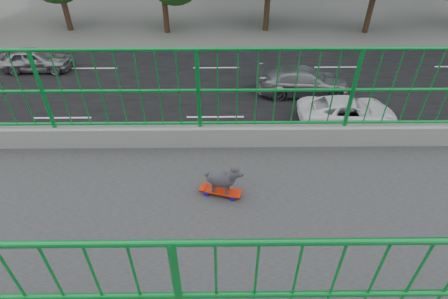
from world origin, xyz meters
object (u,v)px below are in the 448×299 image
Objects in this scene: poodle at (223,178)px; car_4 at (36,59)px; car_1 at (195,151)px; car_3 at (303,81)px; skateboard at (221,191)px; car_2 at (347,112)px.

poodle is 22.86m from car_4.
poodle reaches higher than car_1.
car_3 is (-15.23, 4.71, -6.51)m from poodle.
skateboard reaches higher than car_1.
skateboard reaches higher than car_2.
car_2 is 0.93× the size of car_3.
car_4 is at bearing 70.60° from car_2.
skateboard is at bearing 162.73° from car_3.
car_1 is at bearing -131.86° from car_4.
car_2 is at bearing 167.43° from poodle.
car_1 is at bearing -157.65° from skateboard.
poodle is 11.03m from car_1.
poodle reaches higher than car_2.
skateboard reaches higher than car_4.
car_1 is 1.06× the size of car_4.
poodle reaches higher than car_3.
car_4 is at bearing -132.12° from skateboard.
car_4 is at bearing 79.06° from car_3.
car_1 reaches higher than car_2.
skateboard is 22.78m from car_4.
poodle is (0.01, 0.02, 0.22)m from skateboard.
car_3 reaches higher than car_1.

